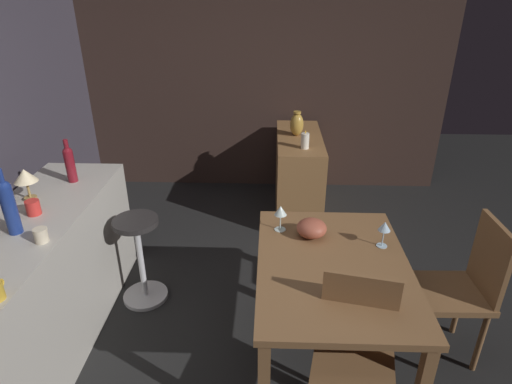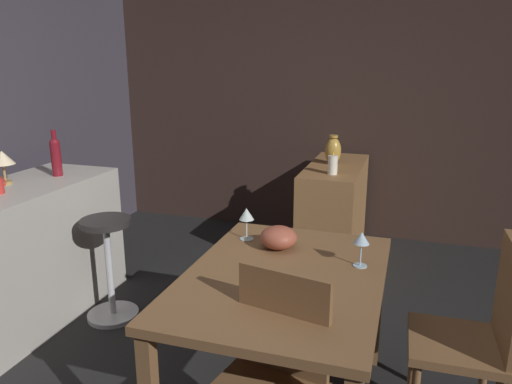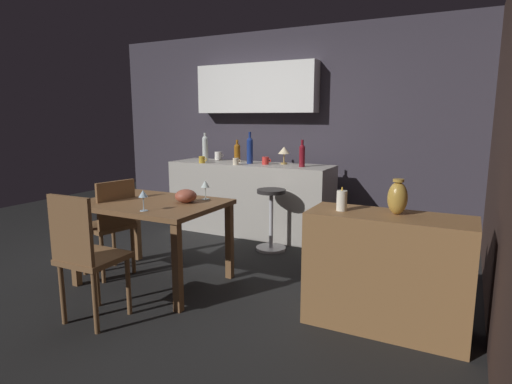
{
  "view_description": "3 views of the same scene",
  "coord_description": "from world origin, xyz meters",
  "px_view_note": "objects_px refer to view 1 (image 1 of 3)",
  "views": [
    {
      "loc": [
        -2.2,
        0.01,
        2.19
      ],
      "look_at": [
        0.71,
        0.12,
        0.77
      ],
      "focal_mm": 30.1,
      "sensor_mm": 36.0,
      "label": 1
    },
    {
      "loc": [
        -2.12,
        -0.86,
        1.68
      ],
      "look_at": [
        0.84,
        0.09,
        0.82
      ],
      "focal_mm": 34.32,
      "sensor_mm": 36.0,
      "label": 2
    },
    {
      "loc": [
        2.3,
        -3.15,
        1.47
      ],
      "look_at": [
        0.58,
        0.21,
        0.8
      ],
      "focal_mm": 29.34,
      "sensor_mm": 36.0,
      "label": 3
    }
  ],
  "objects_px": {
    "fruit_bowl": "(312,228)",
    "wine_bottle_ruby": "(70,162)",
    "bar_stool": "(140,258)",
    "wine_bottle_cobalt": "(9,205)",
    "dining_table": "(332,276)",
    "sideboard_cabinet": "(298,175)",
    "wine_glass_right": "(384,227)",
    "vase_brass": "(297,124)",
    "chair_by_doorway": "(465,286)",
    "cup_cream": "(41,235)",
    "counter_lamp": "(25,177)",
    "chair_near_window": "(354,354)",
    "cup_red": "(33,207)",
    "wine_glass_left": "(281,212)",
    "pillar_candle_tall": "(305,141)"
  },
  "relations": [
    {
      "from": "fruit_bowl",
      "to": "wine_bottle_ruby",
      "type": "distance_m",
      "value": 1.76
    },
    {
      "from": "bar_stool",
      "to": "wine_bottle_cobalt",
      "type": "xyz_separation_m",
      "value": [
        -0.53,
        0.5,
        0.71
      ]
    },
    {
      "from": "fruit_bowl",
      "to": "wine_bottle_cobalt",
      "type": "relative_size",
      "value": 0.48
    },
    {
      "from": "bar_stool",
      "to": "wine_bottle_ruby",
      "type": "xyz_separation_m",
      "value": [
        0.17,
        0.47,
        0.68
      ]
    },
    {
      "from": "dining_table",
      "to": "sideboard_cabinet",
      "type": "bearing_deg",
      "value": 2.42
    },
    {
      "from": "wine_glass_right",
      "to": "vase_brass",
      "type": "relative_size",
      "value": 0.69
    },
    {
      "from": "chair_by_doorway",
      "to": "wine_bottle_ruby",
      "type": "bearing_deg",
      "value": 76.69
    },
    {
      "from": "cup_cream",
      "to": "counter_lamp",
      "type": "distance_m",
      "value": 0.61
    },
    {
      "from": "chair_near_window",
      "to": "wine_glass_right",
      "type": "height_order",
      "value": "chair_near_window"
    },
    {
      "from": "chair_near_window",
      "to": "wine_bottle_ruby",
      "type": "bearing_deg",
      "value": 57.76
    },
    {
      "from": "sideboard_cabinet",
      "to": "vase_brass",
      "type": "height_order",
      "value": "vase_brass"
    },
    {
      "from": "wine_bottle_ruby",
      "to": "cup_red",
      "type": "bearing_deg",
      "value": 176.06
    },
    {
      "from": "wine_glass_left",
      "to": "counter_lamp",
      "type": "height_order",
      "value": "counter_lamp"
    },
    {
      "from": "wine_bottle_cobalt",
      "to": "cup_red",
      "type": "relative_size",
      "value": 3.29
    },
    {
      "from": "wine_glass_right",
      "to": "vase_brass",
      "type": "xyz_separation_m",
      "value": [
        1.86,
        0.43,
        0.06
      ]
    },
    {
      "from": "wine_glass_right",
      "to": "pillar_candle_tall",
      "type": "distance_m",
      "value": 1.54
    },
    {
      "from": "wine_bottle_ruby",
      "to": "sideboard_cabinet",
      "type": "bearing_deg",
      "value": -52.88
    },
    {
      "from": "cup_red",
      "to": "counter_lamp",
      "type": "bearing_deg",
      "value": 32.88
    },
    {
      "from": "wine_bottle_ruby",
      "to": "pillar_candle_tall",
      "type": "relative_size",
      "value": 1.86
    },
    {
      "from": "dining_table",
      "to": "chair_by_doorway",
      "type": "relative_size",
      "value": 1.27
    },
    {
      "from": "wine_bottle_ruby",
      "to": "vase_brass",
      "type": "relative_size",
      "value": 1.29
    },
    {
      "from": "chair_near_window",
      "to": "pillar_candle_tall",
      "type": "bearing_deg",
      "value": 3.3
    },
    {
      "from": "bar_stool",
      "to": "wine_bottle_ruby",
      "type": "height_order",
      "value": "wine_bottle_ruby"
    },
    {
      "from": "wine_glass_right",
      "to": "counter_lamp",
      "type": "distance_m",
      "value": 2.28
    },
    {
      "from": "wine_glass_right",
      "to": "fruit_bowl",
      "type": "relative_size",
      "value": 0.89
    },
    {
      "from": "wine_bottle_ruby",
      "to": "cup_red",
      "type": "height_order",
      "value": "wine_bottle_ruby"
    },
    {
      "from": "dining_table",
      "to": "wine_bottle_cobalt",
      "type": "xyz_separation_m",
      "value": [
        0.01,
        1.82,
        0.43
      ]
    },
    {
      "from": "wine_bottle_cobalt",
      "to": "pillar_candle_tall",
      "type": "height_order",
      "value": "wine_bottle_cobalt"
    },
    {
      "from": "wine_bottle_cobalt",
      "to": "cup_cream",
      "type": "bearing_deg",
      "value": -114.3
    },
    {
      "from": "wine_glass_left",
      "to": "pillar_candle_tall",
      "type": "height_order",
      "value": "pillar_candle_tall"
    },
    {
      "from": "fruit_bowl",
      "to": "cup_red",
      "type": "relative_size",
      "value": 1.58
    },
    {
      "from": "wine_bottle_ruby",
      "to": "fruit_bowl",
      "type": "bearing_deg",
      "value": -104.29
    },
    {
      "from": "dining_table",
      "to": "cup_red",
      "type": "distance_m",
      "value": 1.86
    },
    {
      "from": "counter_lamp",
      "to": "pillar_candle_tall",
      "type": "relative_size",
      "value": 1.28
    },
    {
      "from": "dining_table",
      "to": "cup_red",
      "type": "relative_size",
      "value": 10.2
    },
    {
      "from": "cup_red",
      "to": "chair_by_doorway",
      "type": "bearing_deg",
      "value": -92.78
    },
    {
      "from": "wine_bottle_cobalt",
      "to": "bar_stool",
      "type": "bearing_deg",
      "value": -43.39
    },
    {
      "from": "counter_lamp",
      "to": "pillar_candle_tall",
      "type": "bearing_deg",
      "value": -56.33
    },
    {
      "from": "wine_bottle_ruby",
      "to": "vase_brass",
      "type": "height_order",
      "value": "wine_bottle_ruby"
    },
    {
      "from": "wine_bottle_cobalt",
      "to": "pillar_candle_tall",
      "type": "bearing_deg",
      "value": -46.58
    },
    {
      "from": "chair_by_doorway",
      "to": "wine_glass_right",
      "type": "xyz_separation_m",
      "value": [
        0.09,
        0.51,
        0.35
      ]
    },
    {
      "from": "chair_by_doorway",
      "to": "wine_glass_left",
      "type": "height_order",
      "value": "chair_by_doorway"
    },
    {
      "from": "chair_near_window",
      "to": "wine_glass_left",
      "type": "distance_m",
      "value": 0.96
    },
    {
      "from": "wine_bottle_cobalt",
      "to": "sideboard_cabinet",
      "type": "bearing_deg",
      "value": -41.01
    },
    {
      "from": "wine_bottle_ruby",
      "to": "chair_near_window",
      "type": "bearing_deg",
      "value": -122.24
    },
    {
      "from": "dining_table",
      "to": "pillar_candle_tall",
      "type": "relative_size",
      "value": 7.2
    },
    {
      "from": "fruit_bowl",
      "to": "wine_bottle_cobalt",
      "type": "distance_m",
      "value": 1.76
    },
    {
      "from": "cup_cream",
      "to": "fruit_bowl",
      "type": "bearing_deg",
      "value": -76.45
    },
    {
      "from": "vase_brass",
      "to": "wine_bottle_cobalt",
      "type": "bearing_deg",
      "value": 140.06
    },
    {
      "from": "dining_table",
      "to": "counter_lamp",
      "type": "bearing_deg",
      "value": 77.75
    }
  ]
}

